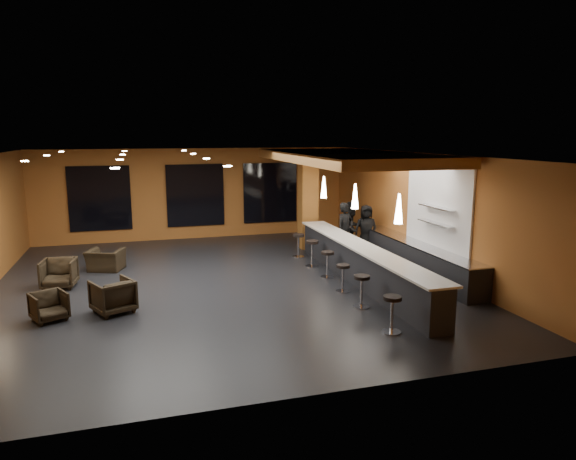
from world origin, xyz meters
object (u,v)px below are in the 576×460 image
object	(u,v)px
pendant_0	(399,209)
armchair_d	(106,260)
pendant_1	(355,196)
pendant_2	(324,187)
staff_a	(345,230)
bar_stool_4	(312,250)
bar_stool_5	(298,242)
armchair_a	(49,306)
bar_counter	(361,265)
bar_stool_3	(328,261)
armchair_c	(59,273)
armchair_b	(113,296)
bar_stool_1	(362,287)
prep_counter	(416,258)
staff_c	(366,230)
column	(308,200)
staff_b	(352,228)
bar_stool_0	(392,309)
bar_stool_2	(343,274)

from	to	relation	value
pendant_0	armchair_d	distance (m)	8.92
pendant_0	pendant_1	size ratio (longest dim) A/B	1.00
pendant_2	staff_a	distance (m)	1.60
bar_stool_4	bar_stool_5	xyz separation A→B (m)	(-0.03, 1.30, -0.03)
armchair_a	armchair_d	distance (m)	4.20
bar_counter	armchair_a	size ratio (longest dim) A/B	11.32
staff_a	bar_stool_3	world-z (taller)	staff_a
armchair_c	bar_stool_3	world-z (taller)	armchair_c
armchair_b	bar_stool_4	size ratio (longest dim) A/B	1.04
pendant_2	bar_stool_1	distance (m)	5.30
staff_a	armchair_d	size ratio (longest dim) A/B	1.87
prep_counter	armchair_a	xyz separation A→B (m)	(-9.80, -1.22, -0.11)
bar_counter	pendant_1	xyz separation A→B (m)	(0.00, 0.50, 1.85)
pendant_2	armchair_b	xyz separation A→B (m)	(-6.47, -3.58, -1.96)
bar_counter	staff_c	xyz separation A→B (m)	(1.60, 3.14, 0.34)
bar_counter	pendant_1	distance (m)	1.92
bar_stool_3	armchair_b	bearing A→B (deg)	-167.00
column	staff_a	bearing A→B (deg)	-68.81
staff_b	bar_counter	bearing A→B (deg)	-128.84
bar_stool_0	column	bearing A→B (deg)	83.76
staff_b	prep_counter	bearing A→B (deg)	-92.59
pendant_1	staff_a	world-z (taller)	pendant_1
staff_a	armchair_c	world-z (taller)	staff_a
pendant_1	armchair_b	xyz separation A→B (m)	(-6.47, -1.08, -1.96)
bar_stool_0	bar_stool_4	xyz separation A→B (m)	(0.16, 5.52, 0.02)
bar_stool_5	bar_counter	bearing A→B (deg)	-77.09
bar_counter	bar_stool_2	size ratio (longest dim) A/B	11.02
column	armchair_b	world-z (taller)	column
bar_stool_0	pendant_1	bearing A→B (deg)	77.53
column	armchair_c	distance (m)	8.50
pendant_1	bar_stool_5	size ratio (longest dim) A/B	0.89
bar_stool_0	bar_stool_1	bearing A→B (deg)	88.09
prep_counter	pendant_2	bearing A→B (deg)	128.66
bar_stool_1	pendant_1	bearing A→B (deg)	70.80
staff_b	staff_c	world-z (taller)	staff_b
bar_counter	staff_c	distance (m)	3.54
prep_counter	bar_stool_4	distance (m)	3.12
pendant_0	bar_stool_1	world-z (taller)	pendant_0
armchair_d	staff_c	bearing A→B (deg)	-160.99
bar_stool_3	bar_stool_5	size ratio (longest dim) A/B	0.97
bar_stool_3	armchair_c	bearing A→B (deg)	171.34
pendant_2	bar_stool_1	bearing A→B (deg)	-99.67
prep_counter	bar_counter	bearing A→B (deg)	-165.96
staff_b	bar_stool_5	xyz separation A→B (m)	(-1.90, 0.02, -0.40)
armchair_b	bar_stool_3	bearing A→B (deg)	167.35
staff_c	armchair_b	xyz separation A→B (m)	(-8.07, -3.73, -0.45)
armchair_c	staff_a	bearing A→B (deg)	12.26
bar_stool_0	bar_stool_3	world-z (taller)	bar_stool_0
bar_stool_1	bar_stool_4	world-z (taller)	bar_stool_4
prep_counter	bar_stool_3	world-z (taller)	prep_counter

